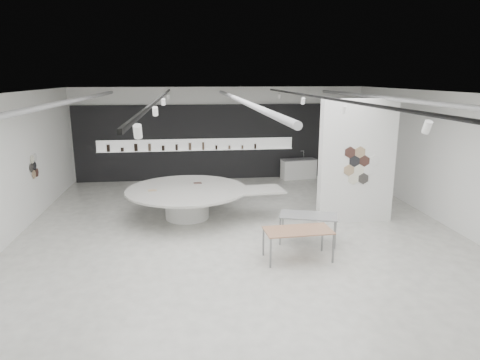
{
  "coord_description": "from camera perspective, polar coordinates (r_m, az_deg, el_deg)",
  "views": [
    {
      "loc": [
        -1.36,
        -10.66,
        4.22
      ],
      "look_at": [
        0.11,
        1.2,
        1.31
      ],
      "focal_mm": 32.0,
      "sensor_mm": 36.0,
      "label": 1
    }
  ],
  "objects": [
    {
      "name": "room",
      "position": [
        10.95,
        -0.27,
        2.38
      ],
      "size": [
        12.02,
        14.02,
        3.82
      ],
      "color": "beige",
      "rests_on": "ground"
    },
    {
      "name": "back_wall_display",
      "position": [
        17.84,
        -2.88,
        5.03
      ],
      "size": [
        11.8,
        0.27,
        3.1
      ],
      "color": "black",
      "rests_on": "ground"
    },
    {
      "name": "partition_column",
      "position": [
        12.86,
        15.31,
        2.35
      ],
      "size": [
        2.2,
        0.38,
        3.6
      ],
      "color": "white",
      "rests_on": "ground"
    },
    {
      "name": "display_island",
      "position": [
        13.05,
        -6.75,
        -2.5
      ],
      "size": [
        4.89,
        3.96,
        0.93
      ],
      "rotation": [
        0.0,
        0.0,
        0.09
      ],
      "color": "white",
      "rests_on": "ground"
    },
    {
      "name": "sample_table_wood",
      "position": [
        10.14,
        7.75,
        -6.88
      ],
      "size": [
        1.6,
        0.86,
        0.73
      ],
      "rotation": [
        0.0,
        0.0,
        0.05
      ],
      "color": "#9A6B4F",
      "rests_on": "ground"
    },
    {
      "name": "sample_table_stone",
      "position": [
        11.18,
        9.11,
        -4.93
      ],
      "size": [
        1.61,
        1.15,
        0.75
      ],
      "rotation": [
        0.0,
        0.0,
        -0.32
      ],
      "color": "gray",
      "rests_on": "ground"
    },
    {
      "name": "kitchen_counter",
      "position": [
        18.2,
        7.8,
        1.5
      ],
      "size": [
        1.54,
        0.77,
        1.16
      ],
      "rotation": [
        0.0,
        0.0,
        0.14
      ],
      "color": "white",
      "rests_on": "ground"
    }
  ]
}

